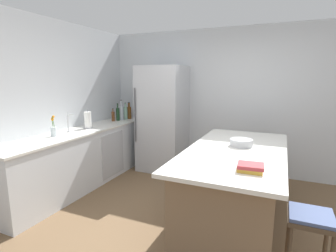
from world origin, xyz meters
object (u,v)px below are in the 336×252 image
Objects in this scene: gin_bottle at (126,113)px; hot_sauce_bottle at (129,113)px; kitchen_island at (234,185)px; flower_vase at (54,130)px; cookbook_stack at (251,168)px; refrigerator at (163,119)px; wine_bottle at (118,114)px; whiskey_bottle at (129,112)px; bar_stool at (310,226)px; soda_bottle at (121,112)px; mixing_bowl at (241,143)px; sink_faucet at (69,122)px; paper_towel_roll at (88,120)px; syrup_bottle at (113,116)px.

hot_sauce_bottle is at bearing 99.02° from gin_bottle.
kitchen_island is at bearing -32.64° from hot_sauce_bottle.
flower_vase is 2.74m from cookbook_stack.
wine_bottle is (-0.87, -0.20, 0.07)m from refrigerator.
whiskey_bottle is 1.00× the size of gin_bottle.
soda_bottle is at bearing 147.98° from bar_stool.
flower_vase is 1.26× the size of cookbook_stack.
whiskey_bottle is (-2.38, 1.47, 0.58)m from kitchen_island.
mixing_bowl is (-0.21, 0.85, 0.01)m from cookbook_stack.
sink_faucet is 1.11× the size of mixing_bowl.
wine_bottle is at bearing 157.73° from mixing_bowl.
paper_towel_roll is 0.86m from wine_bottle.
refrigerator is 1.70m from sink_faucet.
gin_bottle is at bearing -80.98° from hot_sauce_bottle.
wine_bottle reaches higher than syrup_bottle.
flower_vase is 1.64m from soda_bottle.
paper_towel_roll is 1.33× the size of hot_sauce_bottle.
kitchen_island is at bearing 7.99° from flower_vase.
soda_bottle is at bearing -113.87° from gin_bottle.
wine_bottle is at bearing -104.93° from gin_bottle.
soda_bottle is (0.05, 1.33, -0.00)m from sink_faucet.
refrigerator is 2.02m from mixing_bowl.
refrigerator is at bearing 62.57° from flower_vase.
hot_sauce_bottle is (-2.43, 1.56, 0.54)m from kitchen_island.
wine_bottle is (0.04, 1.23, -0.03)m from sink_faucet.
bar_stool is 2.07× the size of sink_faucet.
whiskey_bottle is at bearing 72.43° from soda_bottle.
gin_bottle is (0.09, 1.42, -0.02)m from sink_faucet.
sink_faucet reaches higher than hot_sauce_bottle.
kitchen_island is at bearing -7.45° from paper_towel_roll.
flower_vase is 1.53m from wine_bottle.
paper_towel_roll reaches higher than bar_stool.
syrup_bottle is at bearing 146.95° from cookbook_stack.
refrigerator is at bearing -6.37° from whiskey_bottle.
refrigerator is (-1.59, 1.39, 0.51)m from kitchen_island.
refrigerator reaches higher than syrup_bottle.
mixing_bowl is at bearing 11.57° from flower_vase.
bar_stool is 3.84m from whiskey_bottle.
syrup_bottle is (-2.50, 1.09, 0.54)m from kitchen_island.
soda_bottle is at bearing -92.34° from hot_sauce_bottle.
wine_bottle reaches higher than gin_bottle.
flower_vase is at bearing -91.28° from wine_bottle.
syrup_bottle is at bearing -107.66° from whiskey_bottle.
cookbook_stack is at bearing -76.45° from mixing_bowl.
mixing_bowl is at bearing -22.27° from wine_bottle.
syrup_bottle is at bearing -107.75° from soda_bottle.
flower_vase is 1.73m from gin_bottle.
kitchen_island is 2.94m from hot_sauce_bottle.
gin_bottle reaches higher than hot_sauce_bottle.
kitchen_island is at bearing -27.79° from soda_bottle.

